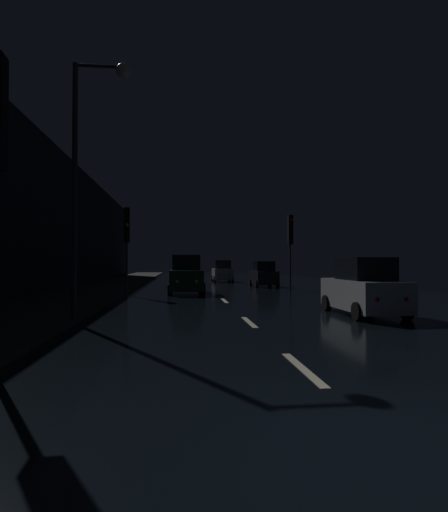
% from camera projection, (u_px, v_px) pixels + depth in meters
% --- Properties ---
extents(ground, '(26.97, 84.00, 0.02)m').
position_uv_depth(ground, '(210.00, 289.00, 28.19)').
color(ground, black).
extents(sidewalk_left, '(4.40, 84.00, 0.15)m').
position_uv_depth(sidewalk_left, '(103.00, 288.00, 27.42)').
color(sidewalk_left, '#33302D').
rests_on(sidewalk_left, ground).
extents(building_facade_left, '(0.80, 63.00, 8.86)m').
position_uv_depth(building_facade_left, '(47.00, 218.00, 23.74)').
color(building_facade_left, black).
rests_on(building_facade_left, ground).
extents(lane_centerline, '(0.16, 14.47, 0.01)m').
position_uv_depth(lane_centerline, '(246.00, 320.00, 12.66)').
color(lane_centerline, beige).
rests_on(lane_centerline, ground).
extents(traffic_light_far_left, '(0.34, 0.47, 4.81)m').
position_uv_depth(traffic_light_far_left, '(127.00, 232.00, 22.04)').
color(traffic_light_far_left, '#38383A').
rests_on(traffic_light_far_left, ground).
extents(traffic_light_far_right, '(0.34, 0.47, 4.88)m').
position_uv_depth(traffic_light_far_right, '(290.00, 236.00, 26.12)').
color(traffic_light_far_right, '#38383A').
rests_on(traffic_light_far_right, ground).
extents(streetlamp_overhead, '(1.70, 0.44, 7.81)m').
position_uv_depth(streetlamp_overhead, '(90.00, 151.00, 12.05)').
color(streetlamp_overhead, '#2D2D30').
rests_on(streetlamp_overhead, ground).
extents(car_approaching_headlights, '(2.06, 4.46, 2.25)m').
position_uv_depth(car_approaching_headlights, '(186.00, 276.00, 23.82)').
color(car_approaching_headlights, '#0F3819').
rests_on(car_approaching_headlights, ground).
extents(car_distant_taillights, '(1.86, 4.03, 2.03)m').
position_uv_depth(car_distant_taillights, '(222.00, 272.00, 38.44)').
color(car_distant_taillights, '#A5A8AD').
rests_on(car_distant_taillights, ground).
extents(car_parked_right_far, '(1.75, 3.79, 1.91)m').
position_uv_depth(car_parked_right_far, '(264.00, 275.00, 30.60)').
color(car_parked_right_far, black).
rests_on(car_parked_right_far, ground).
extents(car_parked_right_near, '(1.81, 3.91, 1.97)m').
position_uv_depth(car_parked_right_near, '(363.00, 289.00, 13.86)').
color(car_parked_right_near, '#A5A8AD').
rests_on(car_parked_right_near, ground).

